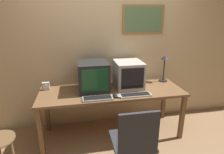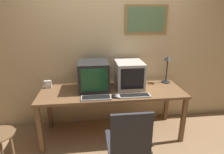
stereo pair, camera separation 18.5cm
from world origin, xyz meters
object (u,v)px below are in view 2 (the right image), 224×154
object	(u,v)px
monitor_left	(94,75)
monitor_right	(129,75)
keyboard_side	(135,96)
desk_clock	(48,84)
mouse_far_corner	(114,96)
desk_lamp	(167,65)
mouse_near_keyboard	(117,96)
side_stool	(0,141)
keyboard_main	(96,98)
office_chair	(128,149)

from	to	relation	value
monitor_left	monitor_right	bearing A→B (deg)	1.33
keyboard_side	desk_clock	xyz separation A→B (m)	(-1.22, 0.46, 0.04)
mouse_far_corner	desk_lamp	xyz separation A→B (m)	(0.91, 0.47, 0.27)
mouse_near_keyboard	mouse_far_corner	distance (m)	0.04
monitor_right	keyboard_side	size ratio (longest dim) A/B	1.04
mouse_near_keyboard	mouse_far_corner	size ratio (longest dim) A/B	0.93
monitor_left	monitor_right	size ratio (longest dim) A/B	1.05
keyboard_side	desk_lamp	distance (m)	0.84
monitor_right	desk_clock	bearing A→B (deg)	175.25
mouse_near_keyboard	side_stool	bearing A→B (deg)	-170.46
keyboard_main	office_chair	bearing A→B (deg)	-62.57
monitor_left	monitor_right	xyz separation A→B (m)	(0.53, 0.01, -0.01)
keyboard_main	desk_lamp	size ratio (longest dim) A/B	0.92
keyboard_main	side_stool	distance (m)	1.25
mouse_near_keyboard	mouse_far_corner	xyz separation A→B (m)	(-0.04, 0.01, 0.00)
mouse_near_keyboard	keyboard_side	bearing A→B (deg)	-1.67
desk_lamp	side_stool	distance (m)	2.51
monitor_right	office_chair	size ratio (longest dim) A/B	0.49
desk_clock	side_stool	world-z (taller)	desk_clock
monitor_right	mouse_near_keyboard	xyz separation A→B (m)	(-0.23, -0.35, -0.18)
keyboard_side	side_stool	size ratio (longest dim) A/B	0.94
monitor_right	desk_lamp	world-z (taller)	desk_lamp
office_chair	mouse_far_corner	bearing A→B (deg)	96.57
keyboard_side	desk_lamp	world-z (taller)	desk_lamp
keyboard_side	mouse_far_corner	world-z (taller)	mouse_far_corner
monitor_right	desk_lamp	xyz separation A→B (m)	(0.64, 0.13, 0.09)
monitor_right	mouse_near_keyboard	world-z (taller)	monitor_right
desk_lamp	keyboard_side	bearing A→B (deg)	-142.43
mouse_near_keyboard	keyboard_main	bearing A→B (deg)	-177.83
keyboard_main	mouse_near_keyboard	size ratio (longest dim) A/B	3.91
desk_lamp	side_stool	bearing A→B (deg)	-162.67
monitor_left	keyboard_main	size ratio (longest dim) A/B	1.19
mouse_far_corner	desk_lamp	bearing A→B (deg)	27.23
monitor_left	keyboard_side	xyz separation A→B (m)	(0.53, -0.35, -0.19)
monitor_right	keyboard_side	bearing A→B (deg)	-89.36
desk_clock	office_chair	bearing A→B (deg)	-46.34
keyboard_main	office_chair	size ratio (longest dim) A/B	0.43
monitor_left	side_stool	xyz separation A→B (m)	(-1.15, -0.58, -0.58)
keyboard_side	desk_clock	size ratio (longest dim) A/B	3.78
keyboard_main	mouse_near_keyboard	bearing A→B (deg)	2.17
monitor_left	mouse_near_keyboard	world-z (taller)	monitor_left
keyboard_main	office_chair	world-z (taller)	office_chair
keyboard_side	mouse_far_corner	xyz separation A→B (m)	(-0.28, 0.02, 0.01)
office_chair	side_stool	xyz separation A→B (m)	(-1.48, 0.37, -0.04)
office_chair	keyboard_main	bearing A→B (deg)	117.43
monitor_right	mouse_far_corner	xyz separation A→B (m)	(-0.27, -0.34, -0.18)
keyboard_main	desk_clock	size ratio (longest dim) A/B	3.47
desk_lamp	mouse_near_keyboard	bearing A→B (deg)	-151.03
keyboard_side	desk_lamp	xyz separation A→B (m)	(0.63, 0.49, 0.28)
mouse_far_corner	side_stool	world-z (taller)	mouse_far_corner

